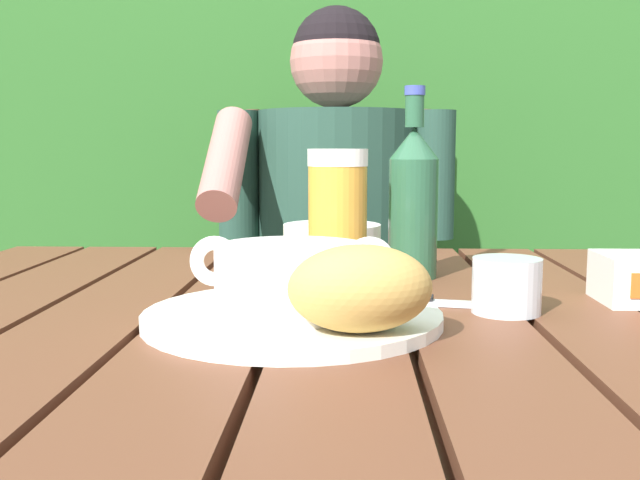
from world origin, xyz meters
TOP-DOWN VIEW (x-y plane):
  - dining_table at (-0.00, 0.00)m, footprint 1.14×0.89m
  - hedge_backdrop at (-0.03, 1.48)m, footprint 3.45×0.84m
  - chair_near_diner at (-0.02, 0.89)m, footprint 0.46×0.44m
  - person_eating at (-0.02, 0.68)m, footprint 0.48×0.47m
  - serving_plate at (-0.05, -0.10)m, footprint 0.29×0.29m
  - soup_bowl at (-0.05, -0.10)m, footprint 0.20×0.15m
  - bread_roll at (0.02, -0.17)m, footprint 0.14×0.12m
  - beer_glass at (-0.01, 0.11)m, footprint 0.08×0.08m
  - beer_bottle at (0.09, 0.17)m, footprint 0.06×0.06m
  - water_glass_small at (0.17, -0.04)m, footprint 0.07×0.07m
  - table_knife at (0.10, -0.01)m, footprint 0.16×0.05m
  - diner_bowl at (-0.02, 0.34)m, footprint 0.15×0.15m

SIDE VIEW (x-z plane):
  - chair_near_diner at x=-0.02m, z-range -0.03..0.99m
  - dining_table at x=0.00m, z-range 0.27..1.02m
  - person_eating at x=-0.02m, z-range 0.11..1.31m
  - table_knife at x=0.10m, z-range 0.75..0.76m
  - serving_plate at x=-0.05m, z-range 0.75..0.76m
  - diner_bowl at x=-0.02m, z-range 0.75..0.80m
  - water_glass_small at x=0.17m, z-range 0.75..0.81m
  - soup_bowl at x=-0.05m, z-range 0.76..0.83m
  - bread_roll at x=0.02m, z-range 0.76..0.84m
  - beer_glass at x=-0.01m, z-range 0.75..0.92m
  - beer_bottle at x=0.09m, z-range 0.73..0.98m
  - hedge_backdrop at x=-0.03m, z-range -0.24..2.20m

